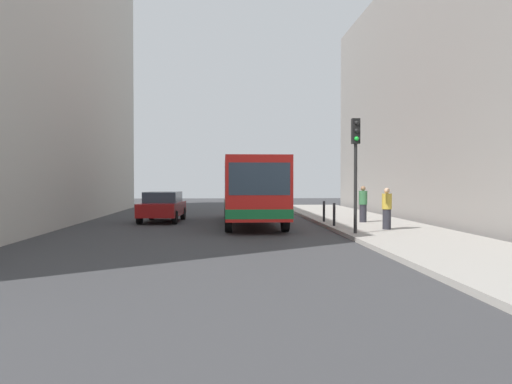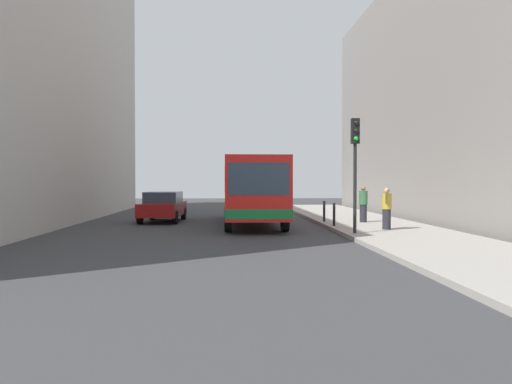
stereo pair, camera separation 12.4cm
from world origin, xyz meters
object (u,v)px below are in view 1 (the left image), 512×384
(bollard_mid, at_px, (324,211))
(bollard_near, at_px, (334,214))
(bus, at_px, (252,187))
(pedestrian_mid_sidewalk, at_px, (363,204))
(traffic_light, at_px, (356,153))
(pedestrian_near_signal, at_px, (387,209))
(car_beside_bus, at_px, (163,206))

(bollard_mid, bearing_deg, bollard_near, -90.00)
(bus, distance_m, pedestrian_mid_sidewalk, 5.21)
(traffic_light, bearing_deg, pedestrian_mid_sidewalk, 72.29)
(pedestrian_near_signal, bearing_deg, bollard_near, -41.80)
(traffic_light, bearing_deg, bollard_near, 91.79)
(traffic_light, bearing_deg, pedestrian_near_signal, 42.72)
(traffic_light, relative_size, bollard_near, 4.32)
(traffic_light, xyz_separation_m, pedestrian_near_signal, (1.60, 1.48, -2.06))
(bollard_near, distance_m, bollard_mid, 2.26)
(bus, xyz_separation_m, traffic_light, (3.39, -6.30, 1.28))
(bollard_mid, distance_m, pedestrian_near_signal, 4.34)
(bollard_near, height_order, pedestrian_mid_sidewalk, pedestrian_mid_sidewalk)
(traffic_light, distance_m, bollard_near, 3.99)
(bus, relative_size, bollard_near, 11.60)
(bus, distance_m, traffic_light, 7.27)
(car_beside_bus, xyz_separation_m, bollard_mid, (7.62, -2.39, -0.16))
(car_beside_bus, bearing_deg, pedestrian_mid_sidewalk, 166.39)
(bus, bearing_deg, car_beside_bus, -19.60)
(bollard_mid, bearing_deg, pedestrian_near_signal, -66.91)
(bus, distance_m, bollard_mid, 3.57)
(pedestrian_mid_sidewalk, bearing_deg, bus, 59.96)
(car_beside_bus, bearing_deg, traffic_light, 137.60)
(pedestrian_near_signal, relative_size, pedestrian_mid_sidewalk, 0.97)
(bollard_mid, height_order, pedestrian_near_signal, pedestrian_near_signal)
(traffic_light, relative_size, pedestrian_mid_sidewalk, 2.49)
(car_beside_bus, height_order, pedestrian_near_signal, pedestrian_near_signal)
(bollard_mid, xyz_separation_m, pedestrian_mid_sidewalk, (1.71, -0.41, 0.34))
(bollard_near, bearing_deg, car_beside_bus, 148.61)
(bollard_near, relative_size, bollard_mid, 1.00)
(car_beside_bus, bearing_deg, bus, 163.44)
(traffic_light, relative_size, pedestrian_near_signal, 2.56)
(car_beside_bus, distance_m, bollard_mid, 7.99)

